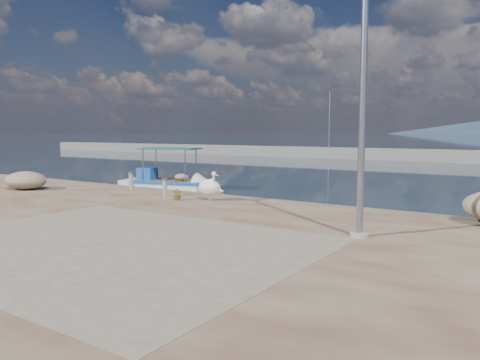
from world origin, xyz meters
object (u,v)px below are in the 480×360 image
Objects in this scene: bollard_near at (165,187)px; pelican at (210,187)px; lamp_post at (363,98)px; boat_left at (169,186)px.

pelican is at bearing 1.34° from bollard_near.
pelican is 7.58m from lamp_post.
bollard_near is at bearing 163.42° from lamp_post.
pelican is 1.61× the size of bollard_near.
bollard_near is (-8.71, 2.59, -2.91)m from lamp_post.
boat_left is 7.53m from pelican.
boat_left is 14.87m from lamp_post.
lamp_post reaches higher than pelican.
boat_left reaches higher than bollard_near.
bollard_near is (3.86, -4.49, 0.69)m from boat_left.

